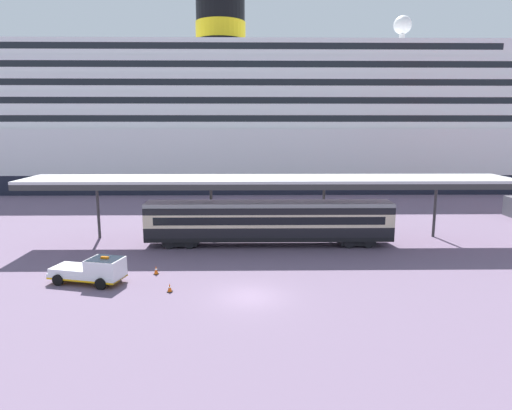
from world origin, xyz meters
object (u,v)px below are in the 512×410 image
cruise_ship (184,123)px  traffic_cone_mid (170,288)px  traffic_cone_near (156,270)px  train_carriage (269,221)px  service_truck (94,270)px

cruise_ship → traffic_cone_mid: bearing=-83.2°
traffic_cone_near → traffic_cone_mid: 3.99m
cruise_ship → train_carriage: bearing=-72.6°
cruise_ship → train_carriage: 47.10m
traffic_cone_mid → cruise_ship: bearing=96.8°
service_truck → traffic_cone_near: service_truck is taller
cruise_ship → train_carriage: (13.84, -44.12, -8.96)m
cruise_ship → traffic_cone_mid: 57.26m
service_truck → traffic_cone_near: 4.44m
traffic_cone_near → cruise_ship: bearing=95.5°
cruise_ship → service_truck: 55.00m
traffic_cone_near → traffic_cone_mid: (1.65, -3.63, -0.05)m
cruise_ship → service_truck: (1.05, -54.02, -10.28)m
train_carriage → service_truck: bearing=-142.3°
train_carriage → traffic_cone_near: train_carriage is taller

